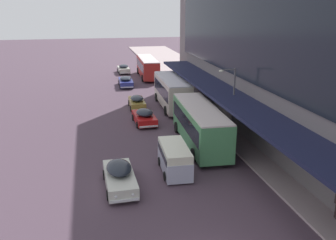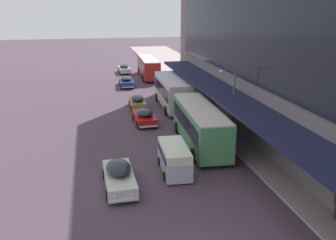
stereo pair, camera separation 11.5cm
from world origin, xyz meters
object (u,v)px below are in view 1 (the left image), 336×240
transit_bus_kerbside_front (148,66)px  transit_bus_kerbside_rear (200,123)px  transit_bus_kerbside_far (172,91)px  street_lamp (232,98)px  sedan_trailing_mid (144,116)px  vw_van (174,157)px  sedan_oncoming_front (124,69)px  sedan_second_near (137,102)px  sedan_far_back (120,176)px  sedan_trailing_near (126,81)px

transit_bus_kerbside_front → transit_bus_kerbside_rear: bearing=-91.0°
transit_bus_kerbside_far → street_lamp: street_lamp is taller
sedan_trailing_mid → vw_van: 11.28m
sedan_oncoming_front → sedan_trailing_mid: (-0.75, -28.73, 0.01)m
sedan_oncoming_front → street_lamp: bearing=-80.4°
sedan_second_near → street_lamp: bearing=-60.9°
vw_van → street_lamp: street_lamp is taller
transit_bus_kerbside_far → street_lamp: size_ratio=1.56×
sedan_far_back → sedan_second_near: bearing=79.1°
transit_bus_kerbside_far → vw_van: bearing=-102.1°
transit_bus_kerbside_far → sedan_far_back: 19.81m
transit_bus_kerbside_far → sedan_far_back: bearing=-112.5°
sedan_oncoming_front → transit_bus_kerbside_far: bearing=-82.1°
transit_bus_kerbside_rear → sedan_trailing_mid: bearing=118.5°
sedan_second_near → vw_van: vw_van is taller
transit_bus_kerbside_front → sedan_far_back: 37.72m
vw_van → street_lamp: bearing=40.8°
sedan_second_near → street_lamp: 13.81m
sedan_oncoming_front → street_lamp: 35.28m
transit_bus_kerbside_far → sedan_trailing_near: transit_bus_kerbside_far is taller
sedan_trailing_mid → street_lamp: (6.61, -5.93, 2.99)m
transit_bus_kerbside_rear → vw_van: transit_bus_kerbside_rear is taller
sedan_second_near → sedan_trailing_near: size_ratio=0.89×
sedan_trailing_near → transit_bus_kerbside_far: bearing=-72.2°
transit_bus_kerbside_rear → sedan_second_near: bearing=106.0°
transit_bus_kerbside_front → transit_bus_kerbside_rear: (-0.51, -30.74, 0.11)m
sedan_second_near → vw_van: (0.38, -17.11, 0.35)m
sedan_second_near → transit_bus_kerbside_front: bearing=77.2°
sedan_trailing_near → street_lamp: size_ratio=0.80×
sedan_trailing_mid → transit_bus_kerbside_front: bearing=80.2°
sedan_second_near → sedan_oncoming_front: sedan_second_near is taller
transit_bus_kerbside_rear → sedan_trailing_mid: (-3.65, 6.71, -1.15)m
sedan_second_near → sedan_oncoming_front: 22.90m
transit_bus_kerbside_far → sedan_oncoming_front: size_ratio=2.16×
transit_bus_kerbside_front → sedan_trailing_near: 7.51m
sedan_far_back → sedan_trailing_near: 30.95m
sedan_far_back → transit_bus_kerbside_front: bearing=78.2°
sedan_far_back → vw_van: bearing=22.2°
vw_van → street_lamp: size_ratio=0.76×
vw_van → sedan_second_near: bearing=91.3°
sedan_oncoming_front → transit_bus_kerbside_rear: bearing=-85.3°
sedan_far_back → sedan_trailing_mid: (3.55, 12.88, -0.04)m
sedan_trailing_mid → sedan_trailing_near: 17.86m
sedan_far_back → sedan_oncoming_front: bearing=84.1°
sedan_far_back → street_lamp: 12.66m
sedan_far_back → sedan_trailing_near: sedan_far_back is taller
transit_bus_kerbside_rear → vw_van: 5.64m
street_lamp → sedan_oncoming_front: bearing=99.6°
transit_bus_kerbside_rear → vw_van: (-3.23, -4.55, -0.81)m
transit_bus_kerbside_front → transit_bus_kerbside_far: bearing=-90.5°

